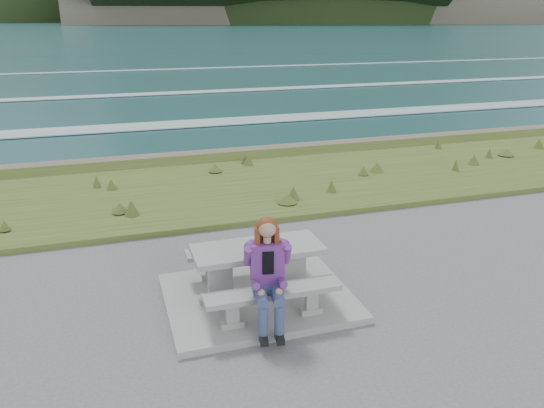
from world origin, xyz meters
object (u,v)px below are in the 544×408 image
picnic_table (258,258)px  bench_seaward (245,252)px  bench_landward (273,296)px  seated_woman (269,290)px

picnic_table → bench_seaward: size_ratio=1.00×
bench_landward → bench_seaward: 1.40m
bench_seaward → seated_woman: size_ratio=1.24×
picnic_table → seated_woman: 0.84m
bench_landward → bench_seaward: size_ratio=1.00×
seated_woman → bench_landward: bearing=64.2°
picnic_table → bench_seaward: 0.74m
bench_landward → seated_woman: seated_woman is taller
bench_landward → bench_seaward: same height
picnic_table → bench_seaward: bearing=90.0°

